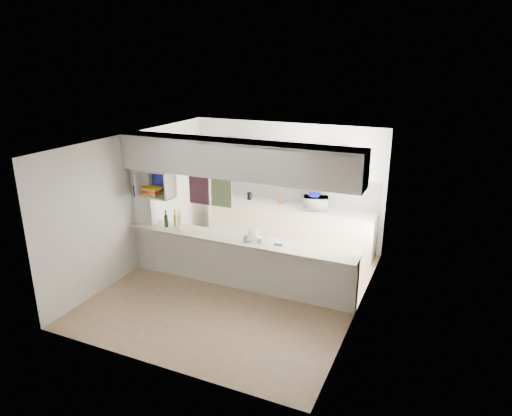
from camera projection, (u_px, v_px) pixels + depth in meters
The scene contains 16 objects.
floor at pixel (238, 286), 8.09m from camera, with size 4.80×4.80×0.00m, color #926F55.
ceiling at pixel (236, 141), 7.27m from camera, with size 4.80×4.80×0.00m, color white.
wall_back at pixel (286, 184), 9.76m from camera, with size 4.20×4.20×0.00m, color silver.
wall_left at pixel (136, 202), 8.49m from camera, with size 4.80×4.80×0.00m, color silver.
wall_right at pixel (362, 236), 6.87m from camera, with size 4.80×4.80×0.00m, color silver.
servery_partition at pixel (227, 196), 7.64m from camera, with size 4.20×0.50×2.60m.
cubby_shelf at pixel (156, 185), 8.10m from camera, with size 0.65×0.35×0.50m.
kitchen_run at pixel (289, 209), 9.62m from camera, with size 3.60×0.63×2.24m.
microwave at pixel (316, 203), 9.25m from camera, with size 0.49×0.33×0.27m, color white.
bowl at pixel (314, 196), 9.18m from camera, with size 0.26×0.26×0.06m, color #0D1596.
dish_rack at pixel (255, 236), 7.68m from camera, with size 0.49×0.42×0.22m.
cup at pixel (247, 239), 7.63m from camera, with size 0.11×0.11×0.09m, color white.
wine_bottles at pixel (174, 221), 8.26m from camera, with size 0.37×0.15×0.35m.
plastic_tubs at pixel (262, 239), 7.69m from camera, with size 0.48×0.17×0.06m.
utensil_jar at pixel (249, 196), 9.93m from camera, with size 0.11×0.11×0.15m, color black.
knife_block at pixel (281, 199), 9.67m from camera, with size 0.09×0.07×0.18m, color brown.
Camera 1 is at (3.24, -6.49, 3.85)m, focal length 32.00 mm.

